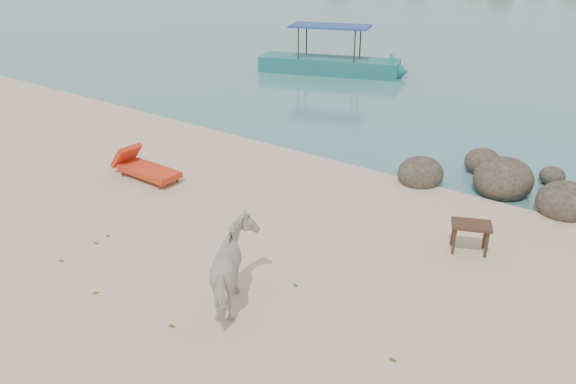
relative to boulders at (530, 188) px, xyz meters
name	(u,v)px	position (x,y,z in m)	size (l,w,h in m)	color
boulders	(530,188)	(0.00, 0.00, 0.00)	(6.27, 2.80, 0.99)	#322B21
cow	(235,271)	(-2.59, -6.93, 0.45)	(0.70, 1.54, 1.30)	silver
side_table	(469,239)	(-0.24, -3.18, 0.09)	(0.70, 0.45, 0.56)	#2F2012
lounge_chair	(149,168)	(-7.54, -4.38, 0.10)	(1.99, 0.70, 0.60)	red
boat_near	(330,33)	(-10.34, 7.94, 1.41)	(6.60, 1.48, 3.21)	#1D6A67
dead_leaves	(187,351)	(-2.45, -8.16, -0.19)	(8.07, 4.30, 0.00)	brown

